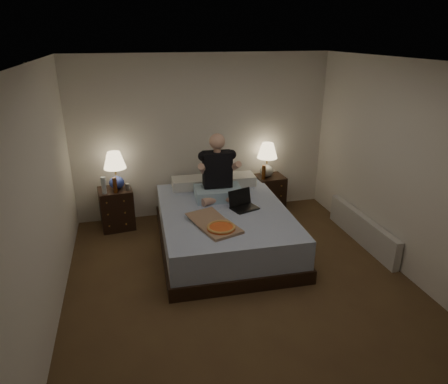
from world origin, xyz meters
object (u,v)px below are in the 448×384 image
object	(u,v)px
lamp_right	(267,160)
person	(218,167)
bed	(224,228)
soda_can	(128,187)
pizza_box	(221,228)
nightstand_left	(117,208)
nightstand_right	(269,193)
water_bottle	(104,185)
radiator	(362,229)
beer_bottle_left	(115,185)
beer_bottle_right	(264,172)
laptop	(245,201)
lamp_left	(115,171)

from	to	relation	value
lamp_right	person	world-z (taller)	person
bed	soda_can	size ratio (longest dim) A/B	22.19
person	pizza_box	distance (m)	1.12
nightstand_left	nightstand_right	distance (m)	2.46
soda_can	water_bottle	bearing A→B (deg)	-169.80
pizza_box	radiator	world-z (taller)	pizza_box
water_bottle	person	xyz separation A→B (m)	(1.57, -0.41, 0.28)
bed	beer_bottle_left	world-z (taller)	beer_bottle_left
bed	person	world-z (taller)	person
nightstand_left	beer_bottle_right	bearing A→B (deg)	-6.79
beer_bottle_left	radiator	world-z (taller)	beer_bottle_left
lamp_right	soda_can	size ratio (longest dim) A/B	5.60
laptop	beer_bottle_right	bearing A→B (deg)	39.50
nightstand_left	lamp_left	size ratio (longest dim) A/B	1.10
nightstand_left	beer_bottle_right	xyz separation A→B (m)	(2.31, -0.01, 0.39)
bed	beer_bottle_right	distance (m)	1.35
nightstand_right	lamp_left	xyz separation A→B (m)	(-2.42, -0.07, 0.61)
lamp_left	radiator	distance (m)	3.62
nightstand_right	lamp_right	xyz separation A→B (m)	(-0.06, 0.00, 0.57)
lamp_left	lamp_right	world-z (taller)	lamp_left
person	laptop	distance (m)	0.63
lamp_right	bed	bearing A→B (deg)	-133.15
nightstand_right	lamp_left	bearing A→B (deg)	178.14
nightstand_left	water_bottle	size ratio (longest dim) A/B	2.46
lamp_right	laptop	world-z (taller)	lamp_right
nightstand_right	pizza_box	distance (m)	2.08
soda_can	radiator	world-z (taller)	soda_can
nightstand_left	laptop	size ratio (longest dim) A/B	1.81
bed	laptop	world-z (taller)	laptop
radiator	lamp_right	bearing A→B (deg)	123.57
lamp_left	beer_bottle_right	world-z (taller)	lamp_left
nightstand_left	lamp_left	bearing A→B (deg)	22.70
soda_can	pizza_box	size ratio (longest dim) A/B	0.13
beer_bottle_right	radiator	bearing A→B (deg)	-52.02
beer_bottle_left	pizza_box	bearing A→B (deg)	-49.38
water_bottle	radiator	distance (m)	3.70
person	laptop	bearing A→B (deg)	-57.61
water_bottle	laptop	distance (m)	2.03
person	radiator	size ratio (longest dim) A/B	0.58
laptop	pizza_box	bearing A→B (deg)	-148.58
nightstand_right	lamp_right	size ratio (longest dim) A/B	1.03
lamp_right	person	distance (m)	1.16
pizza_box	radiator	distance (m)	2.14
lamp_left	person	distance (m)	1.51
soda_can	laptop	world-z (taller)	laptop
beer_bottle_right	radiator	xyz separation A→B (m)	(1.02, -1.30, -0.49)
water_bottle	pizza_box	bearing A→B (deg)	-46.00
water_bottle	beer_bottle_right	xyz separation A→B (m)	(2.45, 0.13, -0.05)
lamp_right	radiator	bearing A→B (deg)	-56.43
laptop	nightstand_right	bearing A→B (deg)	36.23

